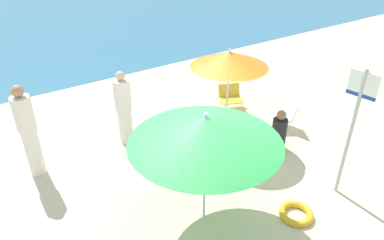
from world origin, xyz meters
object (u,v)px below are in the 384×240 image
at_px(beach_chair_c, 284,115).
at_px(warning_sign, 354,118).
at_px(umbrella_orange, 229,59).
at_px(beach_chair_a, 167,155).
at_px(person_c, 124,108).
at_px(beach_chair_b, 230,96).
at_px(person_a, 28,132).
at_px(beach_bag, 196,156).
at_px(umbrella_green, 206,129).
at_px(person_b, 278,131).
at_px(swim_ring, 296,214).

relative_size(beach_chair_c, warning_sign, 0.31).
distance_m(umbrella_orange, beach_chair_a, 2.19).
height_order(beach_chair_a, person_c, person_c).
bearing_deg(umbrella_orange, beach_chair_c, -18.84).
relative_size(beach_chair_b, person_c, 0.44).
relative_size(beach_chair_b, warning_sign, 0.31).
bearing_deg(umbrella_orange, person_a, 165.71).
xyz_separation_m(beach_chair_b, beach_bag, (-2.02, -1.42, -0.16)).
bearing_deg(warning_sign, person_a, 132.17).
xyz_separation_m(beach_chair_c, beach_bag, (-2.38, 0.03, -0.18)).
bearing_deg(beach_chair_a, beach_chair_b, 106.70).
bearing_deg(beach_chair_c, umbrella_green, 53.02).
height_order(umbrella_orange, person_c, umbrella_orange).
height_order(umbrella_green, umbrella_orange, umbrella_orange).
distance_m(beach_chair_c, person_b, 0.96).
height_order(umbrella_orange, person_b, umbrella_orange).
height_order(warning_sign, beach_bag, warning_sign).
bearing_deg(swim_ring, person_b, 53.87).
bearing_deg(beach_chair_a, umbrella_orange, 90.44).
height_order(umbrella_green, person_b, umbrella_green).
bearing_deg(person_b, beach_bag, 96.20).
relative_size(umbrella_orange, beach_bag, 6.82).
relative_size(beach_chair_c, person_b, 0.75).
bearing_deg(umbrella_orange, warning_sign, -79.03).
relative_size(beach_chair_a, person_a, 0.38).
bearing_deg(person_a, beach_chair_c, 142.84).
bearing_deg(umbrella_green, beach_bag, 60.33).
bearing_deg(umbrella_green, umbrella_orange, 43.15).
height_order(beach_chair_b, person_b, person_b).
xyz_separation_m(beach_chair_b, warning_sign, (-0.48, -3.46, 1.14)).
xyz_separation_m(person_b, swim_ring, (-1.10, -1.50, -0.40)).
height_order(umbrella_green, beach_chair_a, umbrella_green).
bearing_deg(beach_chair_b, beach_bag, -31.31).
height_order(person_c, swim_ring, person_c).
relative_size(beach_chair_b, swim_ring, 1.29).
xyz_separation_m(beach_chair_a, beach_chair_c, (2.94, -0.14, 0.01)).
bearing_deg(umbrella_orange, umbrella_green, -136.85).
height_order(person_a, swim_ring, person_a).
relative_size(person_c, warning_sign, 0.71).
relative_size(umbrella_green, beach_chair_c, 3.09).
relative_size(umbrella_green, warning_sign, 0.97).
bearing_deg(swim_ring, umbrella_green, 146.30).
bearing_deg(umbrella_green, person_c, 91.42).
bearing_deg(beach_chair_b, swim_ring, 0.09).
distance_m(person_a, person_b, 4.64).
xyz_separation_m(person_a, beach_bag, (2.60, -1.35, -0.76)).
height_order(beach_chair_b, beach_chair_c, beach_chair_c).
height_order(person_a, person_c, person_a).
bearing_deg(warning_sign, umbrella_green, 152.44).
bearing_deg(beach_chair_c, warning_sign, 98.93).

